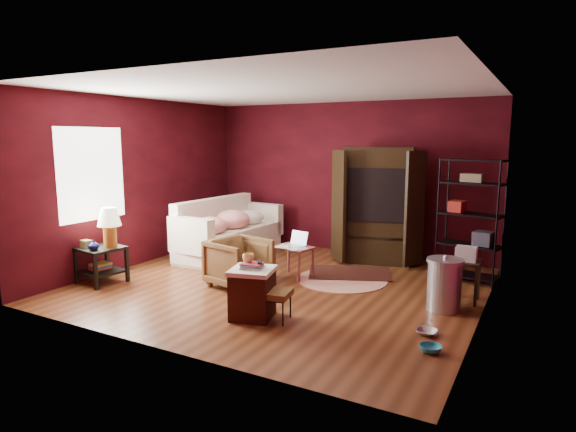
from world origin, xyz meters
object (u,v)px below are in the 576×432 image
object	(u,v)px
side_table	(105,238)
hamper	(252,292)
laptop_desk	(294,250)
tv_armoire	(377,203)
armchair	(239,260)
sofa	(226,233)
wire_shelving	(471,215)

from	to	relation	value
side_table	hamper	xyz separation A→B (m)	(2.68, -0.16, -0.36)
hamper	laptop_desk	distance (m)	1.78
hamper	tv_armoire	bearing A→B (deg)	82.16
armchair	tv_armoire	bearing A→B (deg)	-17.88
tv_armoire	armchair	bearing A→B (deg)	-131.92
side_table	laptop_desk	distance (m)	2.82
laptop_desk	side_table	bearing A→B (deg)	-133.31
laptop_desk	tv_armoire	size ratio (longest dim) A/B	0.36
side_table	tv_armoire	size ratio (longest dim) A/B	0.57
armchair	side_table	size ratio (longest dim) A/B	0.68
sofa	wire_shelving	world-z (taller)	wire_shelving
tv_armoire	wire_shelving	distance (m)	1.66
tv_armoire	wire_shelving	world-z (taller)	tv_armoire
sofa	tv_armoire	bearing A→B (deg)	-74.17
armchair	wire_shelving	bearing A→B (deg)	-45.77
armchair	wire_shelving	xyz separation A→B (m)	(2.90, 1.85, 0.62)
sofa	tv_armoire	size ratio (longest dim) A/B	1.08
sofa	laptop_desk	world-z (taller)	sofa
wire_shelving	side_table	bearing A→B (deg)	-139.48
armchair	laptop_desk	bearing A→B (deg)	-21.40
laptop_desk	tv_armoire	distance (m)	1.83
tv_armoire	wire_shelving	bearing A→B (deg)	-28.33
armchair	hamper	world-z (taller)	armchair
wire_shelving	laptop_desk	bearing A→B (deg)	-144.60
hamper	armchair	bearing A→B (deg)	131.62
sofa	wire_shelving	xyz separation A→B (m)	(4.18, 0.40, 0.59)
armchair	tv_armoire	world-z (taller)	tv_armoire
tv_armoire	hamper	bearing A→B (deg)	-110.16
hamper	tv_armoire	xyz separation A→B (m)	(0.45, 3.27, 0.72)
armchair	side_table	distance (m)	2.01
hamper	laptop_desk	xyz separation A→B (m)	(-0.36, 1.74, 0.12)
armchair	hamper	distance (m)	1.30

